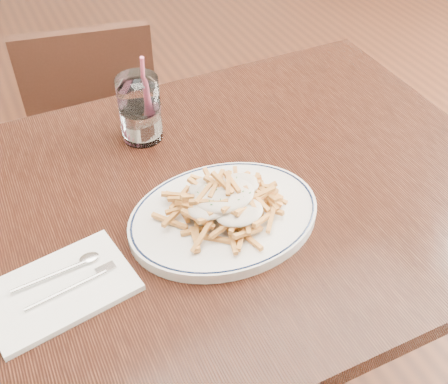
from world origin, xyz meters
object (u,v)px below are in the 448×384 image
table (200,230)px  loaded_fries (224,199)px  chair_far (96,120)px  fries_plate (224,217)px  water_glass (140,113)px

table → loaded_fries: (0.02, -0.07, 0.13)m
chair_far → loaded_fries: bearing=-87.1°
table → chair_far: chair_far is taller
table → loaded_fries: bearing=-74.8°
chair_far → fries_plate: bearing=-87.1°
table → water_glass: bearing=96.8°
water_glass → fries_plate: bearing=-81.2°
fries_plate → loaded_fries: loaded_fries is taller
chair_far → fries_plate: size_ratio=2.07×
loaded_fries → fries_plate: bearing=-58.0°
chair_far → fries_plate: (0.04, -0.84, 0.32)m
table → loaded_fries: size_ratio=5.68×
table → water_glass: size_ratio=6.47×
fries_plate → loaded_fries: 0.04m
fries_plate → water_glass: 0.30m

